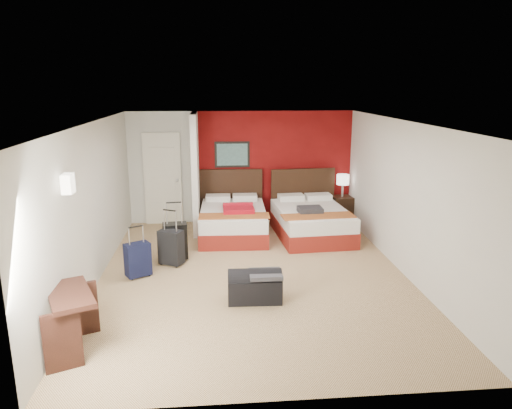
{
  "coord_description": "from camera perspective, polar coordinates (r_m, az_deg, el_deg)",
  "views": [
    {
      "loc": [
        -0.6,
        -7.33,
        3.07
      ],
      "look_at": [
        0.12,
        0.8,
        1.0
      ],
      "focal_mm": 33.39,
      "sensor_mm": 36.0,
      "label": 1
    }
  ],
  "objects": [
    {
      "name": "suitcase_charcoal",
      "position": [
        8.43,
        -10.11,
        -5.22
      ],
      "size": [
        0.47,
        0.41,
        0.59
      ],
      "primitive_type": "cube",
      "rotation": [
        0.0,
        0.0,
        -0.49
      ],
      "color": "black",
      "rests_on": "ground"
    },
    {
      "name": "desk",
      "position": [
        6.11,
        -21.15,
        -12.99
      ],
      "size": [
        0.78,
        1.01,
        0.75
      ],
      "primitive_type": "cube",
      "rotation": [
        0.0,
        0.0,
        0.41
      ],
      "color": "black",
      "rests_on": "ground"
    },
    {
      "name": "room_walls",
      "position": [
        8.97,
        -10.1,
        2.35
      ],
      "size": [
        5.02,
        6.52,
        2.5
      ],
      "color": "silver",
      "rests_on": "ground"
    },
    {
      "name": "bed_left",
      "position": [
        9.88,
        -2.76,
        -2.14
      ],
      "size": [
        1.4,
        1.96,
        0.58
      ],
      "primitive_type": "cube",
      "rotation": [
        0.0,
        0.0,
        -0.03
      ],
      "color": "white",
      "rests_on": "ground"
    },
    {
      "name": "bed_right",
      "position": [
        9.89,
        6.66,
        -2.16
      ],
      "size": [
        1.51,
        2.06,
        0.59
      ],
      "primitive_type": "cube",
      "rotation": [
        0.0,
        0.0,
        0.07
      ],
      "color": "silver",
      "rests_on": "ground"
    },
    {
      "name": "red_suitcase_open",
      "position": [
        9.7,
        -2.17,
        -0.36
      ],
      "size": [
        0.62,
        0.85,
        0.11
      ],
      "primitive_type": "cube",
      "rotation": [
        0.0,
        0.0,
        0.01
      ],
      "color": "#AD0E1E",
      "rests_on": "bed_left"
    },
    {
      "name": "suitcase_black",
      "position": [
        8.66,
        -9.64,
        -4.48
      ],
      "size": [
        0.46,
        0.31,
        0.64
      ],
      "primitive_type": "cube",
      "rotation": [
        0.0,
        0.0,
        0.11
      ],
      "color": "black",
      "rests_on": "ground"
    },
    {
      "name": "red_accent_panel",
      "position": [
        10.8,
        2.2,
        4.52
      ],
      "size": [
        3.5,
        0.04,
        2.5
      ],
      "primitive_type": "cube",
      "color": "maroon",
      "rests_on": "ground"
    },
    {
      "name": "suitcase_navy",
      "position": [
        8.04,
        -13.97,
        -6.59
      ],
      "size": [
        0.46,
        0.4,
        0.54
      ],
      "primitive_type": "cube",
      "rotation": [
        0.0,
        0.0,
        0.52
      ],
      "color": "black",
      "rests_on": "ground"
    },
    {
      "name": "jacket_draped",
      "position": [
        6.9,
        1.14,
        -8.34
      ],
      "size": [
        0.47,
        0.4,
        0.06
      ],
      "primitive_type": "cube",
      "rotation": [
        0.0,
        0.0,
        0.01
      ],
      "color": "#3C3B41",
      "rests_on": "duffel_bag"
    },
    {
      "name": "duffel_bag",
      "position": [
        7.02,
        -0.15,
        -9.94
      ],
      "size": [
        0.79,
        0.44,
        0.39
      ],
      "primitive_type": "cube",
      "rotation": [
        0.0,
        0.0,
        -0.04
      ],
      "color": "black",
      "rests_on": "ground"
    },
    {
      "name": "nightstand",
      "position": [
        10.99,
        10.21,
        -0.58
      ],
      "size": [
        0.47,
        0.47,
        0.6
      ],
      "primitive_type": "cube",
      "rotation": [
        0.0,
        0.0,
        0.1
      ],
      "color": "black",
      "rests_on": "ground"
    },
    {
      "name": "ground",
      "position": [
        7.97,
        -0.35,
        -8.42
      ],
      "size": [
        6.5,
        6.5,
        0.0
      ],
      "primitive_type": "plane",
      "color": "tan",
      "rests_on": "ground"
    },
    {
      "name": "entry_door",
      "position": [
        10.79,
        -11.1,
        3.04
      ],
      "size": [
        0.82,
        0.06,
        2.05
      ],
      "primitive_type": "cube",
      "color": "silver",
      "rests_on": "ground"
    },
    {
      "name": "table_lamp",
      "position": [
        10.87,
        10.34,
        2.24
      ],
      "size": [
        0.36,
        0.36,
        0.5
      ],
      "primitive_type": "cylinder",
      "rotation": [
        0.0,
        0.0,
        -0.36
      ],
      "color": "white",
      "rests_on": "nightstand"
    },
    {
      "name": "partition_wall",
      "position": [
        10.12,
        -7.26,
        3.75
      ],
      "size": [
        0.12,
        1.2,
        2.5
      ],
      "primitive_type": "cube",
      "color": "silver",
      "rests_on": "ground"
    },
    {
      "name": "jacket_bundle",
      "position": [
        9.49,
        6.49,
        -0.64
      ],
      "size": [
        0.48,
        0.39,
        0.11
      ],
      "primitive_type": "cube",
      "rotation": [
        0.0,
        0.0,
        0.03
      ],
      "color": "#313136",
      "rests_on": "bed_right"
    }
  ]
}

